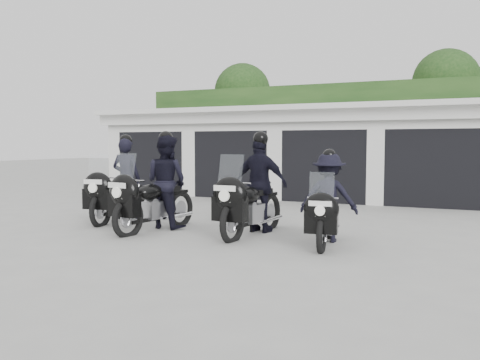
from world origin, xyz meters
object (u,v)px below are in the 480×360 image
at_px(police_bike_b, 160,187).
at_px(police_bike_c, 256,189).
at_px(police_bike_a, 119,186).
at_px(police_bike_d, 328,202).

relative_size(police_bike_b, police_bike_c, 1.01).
xyz_separation_m(police_bike_a, police_bike_c, (3.54, -0.26, 0.07)).
height_order(police_bike_b, police_bike_d, police_bike_b).
bearing_deg(police_bike_c, police_bike_b, -165.45).
bearing_deg(police_bike_c, police_bike_a, -179.40).
height_order(police_bike_c, police_bike_d, police_bike_c).
bearing_deg(police_bike_a, police_bike_b, -29.14).
relative_size(police_bike_a, police_bike_c, 0.98).
relative_size(police_bike_a, police_bike_d, 1.18).
bearing_deg(police_bike_d, police_bike_c, 159.21).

